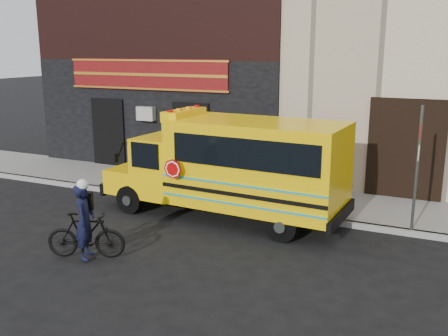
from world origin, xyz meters
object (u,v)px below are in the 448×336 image
at_px(school_bus, 235,165).
at_px(cyclist, 85,224).
at_px(sign_pole, 417,166).
at_px(bicycle, 86,235).

xyz_separation_m(school_bus, cyclist, (-1.86, -3.90, -0.67)).
bearing_deg(cyclist, school_bus, -49.44).
relative_size(school_bus, cyclist, 4.16).
xyz_separation_m(sign_pole, cyclist, (-6.41, -4.51, -0.95)).
xyz_separation_m(sign_pole, bicycle, (-6.49, -4.42, -1.27)).
distance_m(bicycle, cyclist, 0.34).
height_order(school_bus, sign_pole, sign_pole).
relative_size(school_bus, bicycle, 4.01).
distance_m(school_bus, sign_pole, 4.60).
xyz_separation_m(bicycle, cyclist, (0.09, -0.10, 0.32)).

